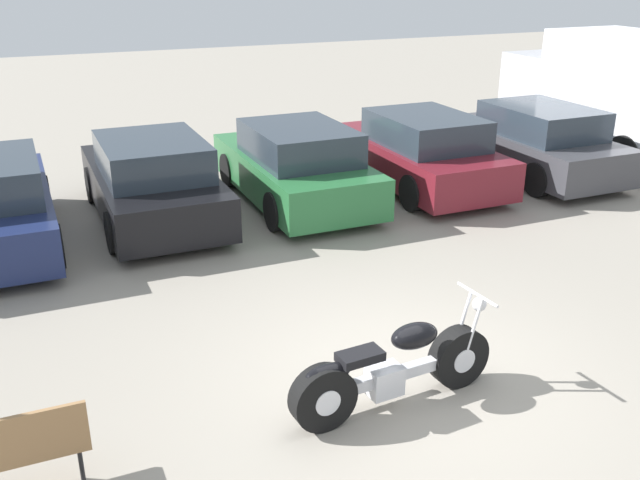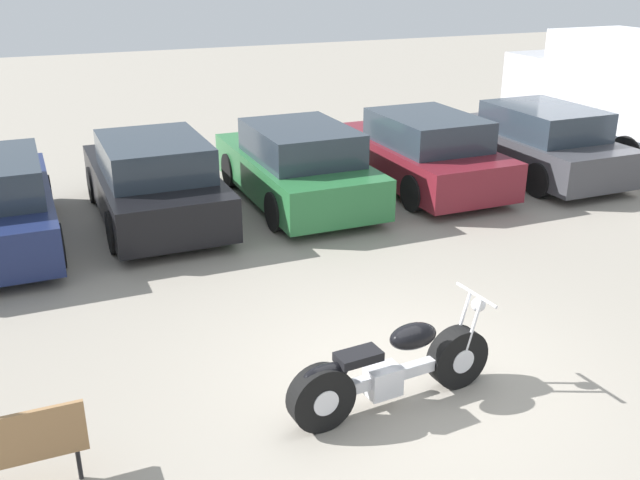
# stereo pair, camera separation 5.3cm
# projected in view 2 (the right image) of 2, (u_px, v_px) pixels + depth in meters

# --- Properties ---
(ground_plane) EXTENTS (60.00, 60.00, 0.00)m
(ground_plane) POSITION_uv_depth(u_px,v_px,m) (405.00, 378.00, 7.63)
(ground_plane) COLOR gray
(motorcycle) EXTENTS (2.26, 0.62, 1.02)m
(motorcycle) POSITION_uv_depth(u_px,v_px,m) (390.00, 370.00, 7.03)
(motorcycle) COLOR black
(motorcycle) RESTS_ON ground_plane
(parked_car_black) EXTENTS (1.91, 4.25, 1.44)m
(parked_car_black) POSITION_uv_depth(u_px,v_px,m) (154.00, 181.00, 12.03)
(parked_car_black) COLOR black
(parked_car_black) RESTS_ON ground_plane
(parked_car_green) EXTENTS (1.91, 4.25, 1.44)m
(parked_car_green) POSITION_uv_depth(u_px,v_px,m) (297.00, 166.00, 12.90)
(parked_car_green) COLOR #286B38
(parked_car_green) RESTS_ON ground_plane
(parked_car_maroon) EXTENTS (1.91, 4.25, 1.44)m
(parked_car_maroon) POSITION_uv_depth(u_px,v_px,m) (421.00, 152.00, 13.80)
(parked_car_maroon) COLOR maroon
(parked_car_maroon) RESTS_ON ground_plane
(parked_car_dark_grey) EXTENTS (1.91, 4.25, 1.44)m
(parked_car_dark_grey) POSITION_uv_depth(u_px,v_px,m) (536.00, 142.00, 14.54)
(parked_car_dark_grey) COLOR #3D3D42
(parked_car_dark_grey) RESTS_ON ground_plane
(delivery_truck) EXTENTS (2.18, 5.80, 2.70)m
(delivery_truck) POSITION_uv_depth(u_px,v_px,m) (628.00, 91.00, 15.49)
(delivery_truck) COLOR silver
(delivery_truck) RESTS_ON ground_plane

